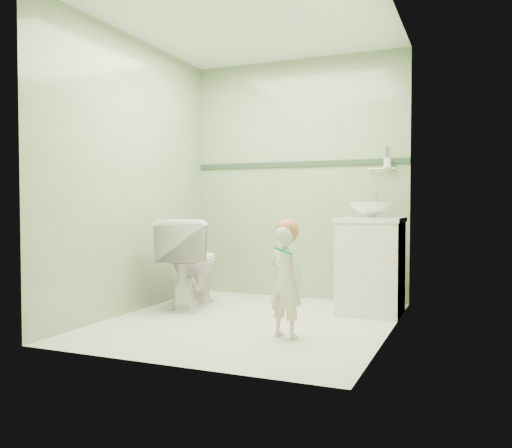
% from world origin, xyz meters
% --- Properties ---
extents(ground, '(2.50, 2.50, 0.00)m').
position_xyz_m(ground, '(0.00, 0.00, 0.00)').
color(ground, white).
rests_on(ground, ground).
extents(room_shell, '(2.50, 2.54, 2.40)m').
position_xyz_m(room_shell, '(0.00, 0.00, 1.20)').
color(room_shell, '#88A877').
rests_on(room_shell, ground).
extents(trim_stripe, '(2.20, 0.02, 0.05)m').
position_xyz_m(trim_stripe, '(0.00, 1.24, 1.35)').
color(trim_stripe, '#2C482E').
rests_on(trim_stripe, room_shell).
extents(vanity, '(0.52, 0.50, 0.80)m').
position_xyz_m(vanity, '(0.84, 0.70, 0.40)').
color(vanity, white).
rests_on(vanity, ground).
extents(counter, '(0.54, 0.52, 0.04)m').
position_xyz_m(counter, '(0.84, 0.70, 0.81)').
color(counter, white).
rests_on(counter, vanity).
extents(basin, '(0.37, 0.37, 0.13)m').
position_xyz_m(basin, '(0.84, 0.70, 0.89)').
color(basin, white).
rests_on(basin, counter).
extents(faucet, '(0.03, 0.13, 0.18)m').
position_xyz_m(faucet, '(0.84, 0.89, 0.97)').
color(faucet, silver).
rests_on(faucet, counter).
extents(cup_holder, '(0.26, 0.07, 0.21)m').
position_xyz_m(cup_holder, '(0.89, 1.18, 1.33)').
color(cup_holder, silver).
rests_on(cup_holder, room_shell).
extents(toilet, '(0.63, 0.88, 0.81)m').
position_xyz_m(toilet, '(-0.74, 0.38, 0.41)').
color(toilet, white).
rests_on(toilet, ground).
extents(toddler, '(0.33, 0.28, 0.79)m').
position_xyz_m(toddler, '(0.44, -0.36, 0.39)').
color(toddler, beige).
rests_on(toddler, ground).
extents(hair_cap, '(0.17, 0.17, 0.17)m').
position_xyz_m(hair_cap, '(0.44, -0.34, 0.75)').
color(hair_cap, '#BA6845').
rests_on(hair_cap, toddler).
extents(teal_toothbrush, '(0.11, 0.14, 0.08)m').
position_xyz_m(teal_toothbrush, '(0.47, -0.51, 0.63)').
color(teal_toothbrush, '#089168').
rests_on(teal_toothbrush, toddler).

